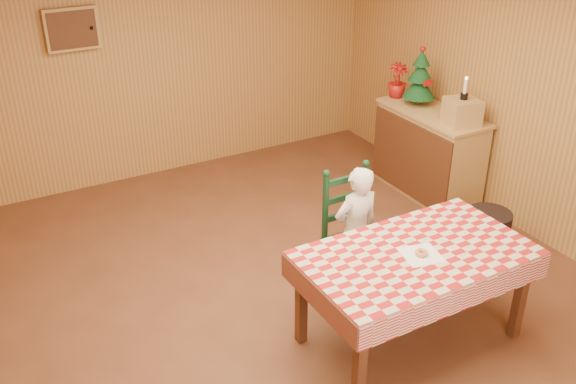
# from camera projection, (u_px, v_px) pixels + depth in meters

# --- Properties ---
(ground) EXTENTS (6.00, 6.00, 0.00)m
(ground) POSITION_uv_depth(u_px,v_px,m) (300.00, 305.00, 5.21)
(ground) COLOR brown
(ground) RESTS_ON ground
(cabin_walls) EXTENTS (5.10, 6.05, 2.65)m
(cabin_walls) POSITION_uv_depth(u_px,v_px,m) (266.00, 70.00, 4.79)
(cabin_walls) COLOR #AE7D3F
(cabin_walls) RESTS_ON ground
(dining_table) EXTENTS (1.66, 0.96, 0.77)m
(dining_table) POSITION_uv_depth(u_px,v_px,m) (415.00, 261.00, 4.55)
(dining_table) COLOR #512B15
(dining_table) RESTS_ON ground
(ladder_chair) EXTENTS (0.44, 0.40, 1.08)m
(ladder_chair) POSITION_uv_depth(u_px,v_px,m) (352.00, 234.00, 5.24)
(ladder_chair) COLOR black
(ladder_chair) RESTS_ON ground
(seated_child) EXTENTS (0.41, 0.27, 1.12)m
(seated_child) POSITION_uv_depth(u_px,v_px,m) (356.00, 231.00, 5.17)
(seated_child) COLOR silver
(seated_child) RESTS_ON ground
(napkin) EXTENTS (0.31, 0.31, 0.00)m
(napkin) POSITION_uv_depth(u_px,v_px,m) (421.00, 255.00, 4.47)
(napkin) COLOR white
(napkin) RESTS_ON dining_table
(donut) EXTENTS (0.10, 0.10, 0.03)m
(donut) POSITION_uv_depth(u_px,v_px,m) (421.00, 253.00, 4.46)
(donut) COLOR #C88648
(donut) RESTS_ON napkin
(shelf_unit) EXTENTS (0.54, 1.24, 0.93)m
(shelf_unit) POSITION_uv_depth(u_px,v_px,m) (428.00, 153.00, 6.79)
(shelf_unit) COLOR tan
(shelf_unit) RESTS_ON ground
(crate) EXTENTS (0.36, 0.36, 0.25)m
(crate) POSITION_uv_depth(u_px,v_px,m) (462.00, 112.00, 6.21)
(crate) COLOR tan
(crate) RESTS_ON shelf_unit
(christmas_tree) EXTENTS (0.34, 0.34, 0.62)m
(christmas_tree) POSITION_uv_depth(u_px,v_px,m) (420.00, 78.00, 6.65)
(christmas_tree) COLOR #512B15
(christmas_tree) RESTS_ON shelf_unit
(flower_arrangement) EXTENTS (0.26, 0.26, 0.37)m
(flower_arrangement) POSITION_uv_depth(u_px,v_px,m) (398.00, 80.00, 6.90)
(flower_arrangement) COLOR #9C120E
(flower_arrangement) RESTS_ON shelf_unit
(candle_set) EXTENTS (0.07, 0.07, 0.22)m
(candle_set) POSITION_uv_depth(u_px,v_px,m) (465.00, 93.00, 6.13)
(candle_set) COLOR black
(candle_set) RESTS_ON crate
(storage_bin) EXTENTS (0.49, 0.49, 0.41)m
(storage_bin) POSITION_uv_depth(u_px,v_px,m) (487.00, 232.00, 5.84)
(storage_bin) COLOR black
(storage_bin) RESTS_ON ground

